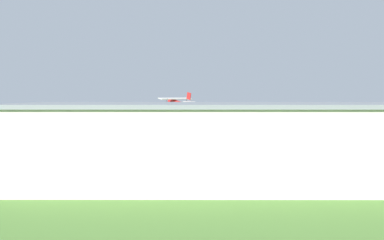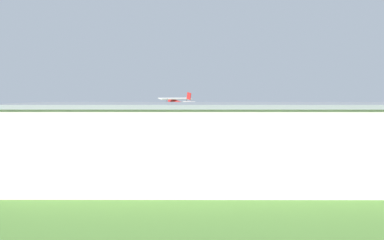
% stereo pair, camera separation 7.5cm
% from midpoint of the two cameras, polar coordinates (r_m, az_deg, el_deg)
% --- Properties ---
extents(ground_plane, '(400.00, 400.00, 0.00)m').
position_cam_midpoint_polar(ground_plane, '(77.78, 3.04, -2.36)').
color(ground_plane, '#568438').
extents(hangar, '(40.03, 14.70, 7.25)m').
position_cam_midpoint_polar(hangar, '(37.38, 5.55, -3.20)').
color(hangar, beige).
rests_on(hangar, ground_plane).
extents(biplane, '(7.35, 7.42, 4.17)m').
position_cam_midpoint_polar(biplane, '(79.78, -1.83, 2.22)').
color(biplane, '#B21E1E').
extents(car_red, '(2.10, 4.02, 1.63)m').
position_cam_midpoint_polar(car_red, '(51.57, -23.11, -4.73)').
color(car_red, red).
rests_on(car_red, ground_plane).
extents(person_crossing_taxiway, '(0.52, 0.52, 1.60)m').
position_cam_midpoint_polar(person_crossing_taxiway, '(59.13, 22.49, -3.73)').
color(person_crossing_taxiway, '#72338C').
rests_on(person_crossing_taxiway, ground_plane).
extents(person_near_hangar_door, '(0.38, 0.38, 1.74)m').
position_cam_midpoint_polar(person_near_hangar_door, '(54.43, -19.39, -4.19)').
color(person_near_hangar_door, '#72338C').
rests_on(person_near_hangar_door, ground_plane).
extents(windsock, '(1.45, 1.28, 5.70)m').
position_cam_midpoint_polar(windsock, '(97.95, 7.00, 1.78)').
color(windsock, silver).
rests_on(windsock, ground_plane).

